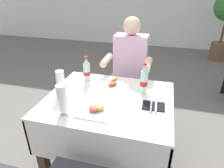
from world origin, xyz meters
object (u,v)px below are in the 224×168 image
Objects in this scene: seated_diner_far at (129,68)px; plate_near_camera at (96,109)px; chair_far_diner_seat at (127,76)px; beer_glass_left at (61,82)px; cola_bottle_secondary at (144,80)px; main_dining_table at (109,115)px; cola_bottle_primary at (87,70)px; napkin_cutlery_set at (153,106)px; plate_far_diner at (111,84)px; beer_glass_middle at (62,100)px.

seated_diner_far is 5.14× the size of plate_near_camera.
beer_glass_left is at bearing -116.17° from chair_far_diner_seat.
main_dining_table is at bearing -146.95° from cola_bottle_secondary.
cola_bottle_primary is 0.56m from cola_bottle_secondary.
napkin_cutlery_set is (0.10, -0.20, -0.11)m from cola_bottle_secondary.
main_dining_table is at bearing 2.74° from beer_glass_left.
seated_diner_far is 4.94× the size of plate_far_diner.
plate_far_diner is at bearing 170.16° from cola_bottle_secondary.
main_dining_table is 0.28m from plate_near_camera.
plate_near_camera is at bearing -92.39° from chair_far_diner_seat.
plate_far_diner is 0.45m from beer_glass_left.
beer_glass_left is 1.06× the size of napkin_cutlery_set.
cola_bottle_primary reaches higher than beer_glass_left.
seated_diner_far is 5.46× the size of beer_glass_middle.
cola_bottle_primary is at bearing -126.47° from seated_diner_far.
plate_far_diner is 0.33m from cola_bottle_secondary.
chair_far_diner_seat is 1.18m from beer_glass_middle.
main_dining_table is 0.82m from chair_far_diner_seat.
chair_far_diner_seat is 0.63m from plate_far_diner.
chair_far_diner_seat is 0.76m from cola_bottle_secondary.
chair_far_diner_seat reaches higher than cola_bottle_primary.
plate_far_diner is 0.48m from napkin_cutlery_set.
plate_far_diner is 0.57m from beer_glass_middle.
beer_glass_left is at bearing 179.14° from napkin_cutlery_set.
seated_diner_far is 6.57× the size of napkin_cutlery_set.
cola_bottle_secondary is 1.40× the size of napkin_cutlery_set.
seated_diner_far is 1.05m from beer_glass_middle.
beer_glass_middle is 0.69m from cola_bottle_secondary.
beer_glass_left is 0.88× the size of beer_glass_middle.
beer_glass_middle is at bearing -106.06° from seated_diner_far.
napkin_cutlery_set is (0.65, -0.30, -0.10)m from cola_bottle_primary.
napkin_cutlery_set reaches higher than main_dining_table.
chair_far_diner_seat reaches higher than napkin_cutlery_set.
cola_bottle_primary is (-0.25, 0.47, 0.09)m from plate_near_camera.
beer_glass_middle reaches higher than napkin_cutlery_set.
beer_glass_left is 0.78m from napkin_cutlery_set.
beer_glass_middle reaches higher than plate_near_camera.
beer_glass_left is (-0.41, -0.02, 0.28)m from main_dining_table.
plate_near_camera is 1.28× the size of napkin_cutlery_set.
cola_bottle_primary is at bearing 170.16° from cola_bottle_secondary.
beer_glass_middle is at bearing -130.34° from main_dining_table.
beer_glass_middle is (-0.20, -0.52, 0.10)m from plate_far_diner.
beer_glass_middle is 1.20× the size of napkin_cutlery_set.
plate_near_camera is at bearing -95.05° from seated_diner_far.
plate_far_diner is at bearing -94.48° from chair_far_diner_seat.
cola_bottle_secondary reaches higher than napkin_cutlery_set.
beer_glass_middle is (0.16, -0.28, 0.01)m from beer_glass_left.
cola_bottle_secondary reaches higher than plate_near_camera.
beer_glass_left is at bearing 120.15° from beer_glass_middle.
chair_far_diner_seat is at bearing 62.29° from cola_bottle_primary.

